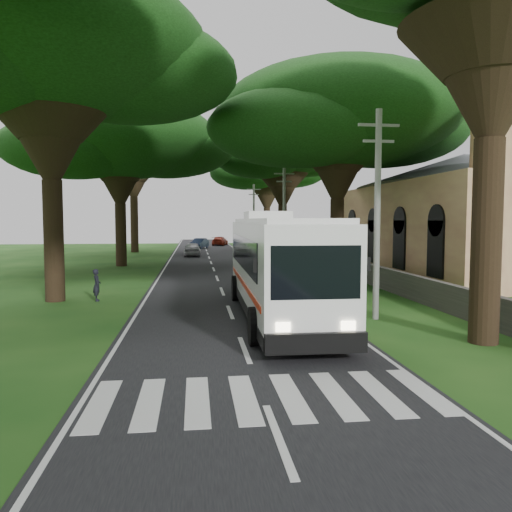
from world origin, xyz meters
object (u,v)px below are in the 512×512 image
(church, at_px, (464,205))
(pedestrian, at_px, (97,285))
(distant_car_b, at_px, (199,243))
(pole_near, at_px, (377,211))
(distant_car_a, at_px, (193,249))
(coach_bus, at_px, (278,264))
(distant_car_c, at_px, (220,241))
(pole_mid, at_px, (284,215))
(pole_far, at_px, (254,217))

(church, height_order, pedestrian, church)
(distant_car_b, bearing_deg, pole_near, -63.22)
(distant_car_a, bearing_deg, coach_bus, 97.07)
(pole_near, distance_m, distant_car_b, 49.19)
(coach_bus, height_order, pedestrian, coach_bus)
(distant_car_a, xyz_separation_m, distant_car_c, (3.95, 21.83, -0.08))
(pedestrian, bearing_deg, distant_car_c, -20.82)
(pole_mid, xyz_separation_m, distant_car_b, (-6.30, 28.66, -3.48))
(distant_car_b, xyz_separation_m, distant_car_c, (3.09, 7.44, -0.02))
(coach_bus, relative_size, distant_car_c, 2.92)
(pole_near, distance_m, pedestrian, 13.35)
(pole_near, height_order, coach_bus, pole_near)
(coach_bus, bearing_deg, church, 43.11)
(church, height_order, pole_mid, church)
(pedestrian, bearing_deg, pole_far, -30.06)
(distant_car_a, bearing_deg, distant_car_b, -92.32)
(pedestrian, bearing_deg, pole_near, -127.97)
(pole_far, relative_size, distant_car_c, 1.77)
(pole_mid, height_order, distant_car_c, pole_mid)
(distant_car_c, bearing_deg, pole_far, 115.06)
(church, xyz_separation_m, distant_car_b, (-18.66, 33.11, -4.21))
(pole_mid, distance_m, distant_car_a, 16.33)
(coach_bus, bearing_deg, distant_car_b, 93.93)
(distant_car_b, bearing_deg, coach_bus, -67.46)
(coach_bus, xyz_separation_m, distant_car_b, (-2.61, 47.73, -1.39))
(pole_far, xyz_separation_m, pedestrian, (-11.54, -34.23, -3.42))
(church, relative_size, pole_far, 3.00)
(pole_far, relative_size, distant_car_b, 1.97)
(pedestrian, bearing_deg, distant_car_a, -20.16)
(church, bearing_deg, pole_mid, 160.19)
(distant_car_c, bearing_deg, coach_bus, 103.28)
(distant_car_a, bearing_deg, pole_near, 102.92)
(pole_far, relative_size, pedestrian, 5.27)
(church, relative_size, pole_mid, 3.00)
(coach_bus, bearing_deg, distant_car_a, 96.75)
(pole_mid, relative_size, distant_car_b, 1.97)
(pole_mid, xyz_separation_m, pole_far, (0.00, 20.00, 0.00))
(pole_mid, bearing_deg, distant_car_b, 102.40)
(pole_far, bearing_deg, distant_car_c, 101.28)
(pole_far, distance_m, coach_bus, 39.30)
(distant_car_b, bearing_deg, distant_car_c, 86.84)
(distant_car_b, bearing_deg, church, -41.19)
(pole_near, relative_size, pole_mid, 1.00)
(pole_far, xyz_separation_m, distant_car_b, (-6.30, 8.66, -3.48))
(church, xyz_separation_m, distant_car_a, (-19.53, 18.72, -4.15))
(church, bearing_deg, pole_near, -128.50)
(pole_near, relative_size, distant_car_b, 1.97)
(distant_car_a, bearing_deg, pedestrian, 82.38)
(distant_car_c, bearing_deg, church, 124.79)
(coach_bus, distance_m, distant_car_a, 33.54)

